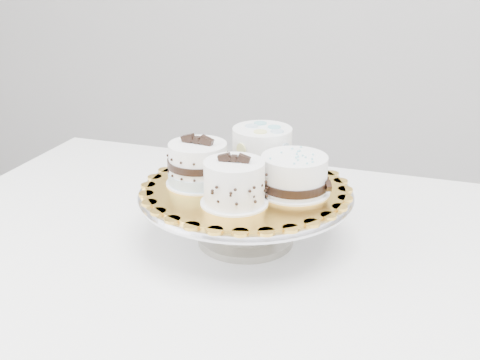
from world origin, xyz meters
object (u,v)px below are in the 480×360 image
(cake_swirl, at_px, (234,184))
(cake_banded, at_px, (198,165))
(cake_dots, at_px, (262,149))
(cake_ribbon, at_px, (295,175))
(cake_board, at_px, (246,188))
(cake_stand, at_px, (246,206))
(table, at_px, (265,288))

(cake_swirl, bearing_deg, cake_banded, 139.51)
(cake_swirl, bearing_deg, cake_dots, 84.71)
(cake_ribbon, bearing_deg, cake_dots, 112.45)
(cake_board, bearing_deg, cake_banded, -173.21)
(cake_stand, xyz_separation_m, cake_ribbon, (0.08, -0.00, 0.06))
(cake_stand, height_order, cake_banded, cake_banded)
(cake_board, bearing_deg, cake_dots, 86.09)
(cake_swirl, height_order, cake_dots, cake_swirl)
(cake_stand, relative_size, cake_banded, 3.26)
(cake_banded, bearing_deg, cake_stand, 15.19)
(table, relative_size, cake_banded, 12.14)
(cake_swirl, xyz_separation_m, cake_banded, (-0.08, 0.06, -0.00))
(cake_banded, height_order, cake_ribbon, cake_banded)
(cake_stand, distance_m, cake_swirl, 0.10)
(cake_swirl, xyz_separation_m, cake_dots, (0.00, 0.16, 0.01))
(cake_stand, bearing_deg, cake_banded, -173.21)
(cake_ribbon, bearing_deg, cake_board, 160.73)
(cake_stand, relative_size, cake_dots, 2.61)
(cake_dots, height_order, cake_ribbon, cake_dots)
(table, distance_m, cake_board, 0.18)
(cake_dots, distance_m, cake_ribbon, 0.11)
(table, bearing_deg, cake_banded, 173.15)
(cake_board, relative_size, cake_ribbon, 2.42)
(cake_swirl, relative_size, cake_banded, 0.96)
(table, bearing_deg, cake_ribbon, 39.67)
(cake_board, xyz_separation_m, cake_swirl, (0.00, -0.07, 0.04))
(table, xyz_separation_m, cake_board, (-0.04, 0.03, 0.17))
(cake_board, bearing_deg, cake_swirl, -89.19)
(cake_banded, xyz_separation_m, cake_ribbon, (0.16, 0.01, -0.00))
(cake_stand, distance_m, cake_banded, 0.11)
(cake_dots, bearing_deg, cake_board, -70.97)
(table, relative_size, cake_swirl, 12.58)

